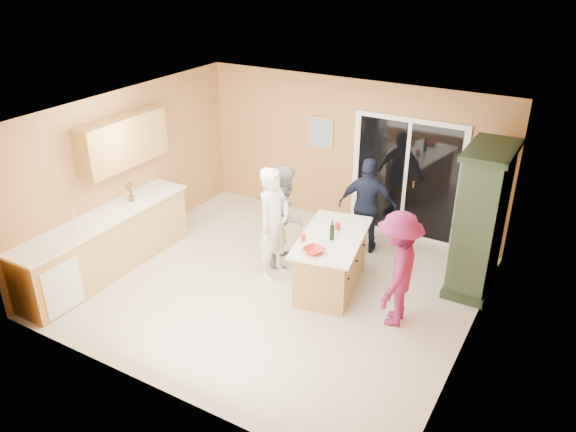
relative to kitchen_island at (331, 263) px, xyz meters
The scene contains 22 objects.
floor 0.90m from the kitchen_island, 149.82° to the right, with size 5.50×5.50×0.00m, color beige.
ceiling 2.35m from the kitchen_island, 149.82° to the right, with size 5.50×5.00×0.10m, color silver.
wall_back 2.39m from the kitchen_island, 108.42° to the left, with size 5.50×0.10×2.60m, color tan.
wall_front 3.12m from the kitchen_island, 103.50° to the right, with size 5.50×0.10×2.60m, color tan.
wall_left 3.59m from the kitchen_island, behind, with size 0.10×5.00×2.60m, color tan.
wall_right 2.28m from the kitchen_island, 11.18° to the right, with size 0.10×5.00×2.60m, color tan.
left_cabinet_run 3.47m from the kitchen_island, 155.17° to the right, with size 0.65×3.05×1.24m.
upper_cabinets 3.64m from the kitchen_island, 169.52° to the right, with size 0.35×1.60×0.75m, color tan.
sliding_door 2.19m from the kitchen_island, 80.29° to the left, with size 1.90×0.07×2.10m.
framed_picture 2.70m from the kitchen_island, 121.06° to the left, with size 0.46×0.04×0.56m.
kitchen_island is the anchor object (origin of this frame).
green_hutch 2.19m from the kitchen_island, 30.70° to the left, with size 0.62×1.17×2.16m.
woman_white 1.02m from the kitchen_island, behind, with size 0.63×0.42×1.73m, color white.
woman_grey 1.11m from the kitchen_island, 160.88° to the left, with size 0.78×0.61×1.60m, color gray.
woman_navy 1.33m from the kitchen_island, 89.12° to the left, with size 0.94×0.39×1.60m, color #192237.
woman_magenta 1.22m from the kitchen_island, 17.44° to the right, with size 1.03×0.59×1.60m, color #821C5C.
serving_bowl 0.73m from the kitchen_island, 90.89° to the right, with size 0.27×0.27×0.07m, color red.
tulip_vase 3.30m from the kitchen_island, 167.50° to the right, with size 0.18×0.12×0.34m, color #9E1E0F.
tumbler_near 0.54m from the kitchen_island, 93.71° to the left, with size 0.08×0.08×0.11m, color red.
tumbler_far 0.66m from the kitchen_island, 131.50° to the right, with size 0.07×0.07×0.10m, color red.
wine_bottle 0.57m from the kitchen_island, 67.91° to the right, with size 0.07×0.07×0.29m.
white_plate 0.48m from the kitchen_island, 111.42° to the left, with size 0.23×0.23×0.02m, color silver.
Camera 1 is at (3.66, -6.00, 4.58)m, focal length 35.00 mm.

